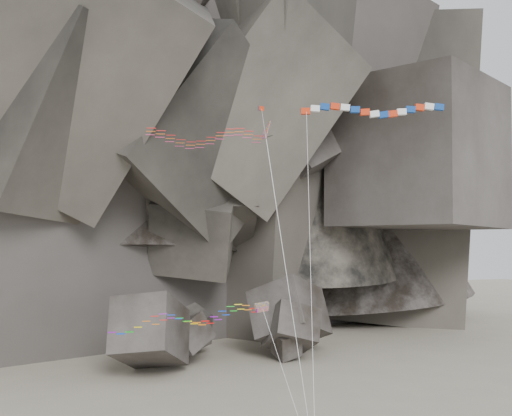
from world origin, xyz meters
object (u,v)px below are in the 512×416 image
object	(u,v)px
parafoil_kite	(182,318)
banner_kite	(372,111)
delta_kite	(201,136)
pennant_kite	(273,190)

from	to	relation	value
parafoil_kite	banner_kite	bearing A→B (deg)	-19.43
banner_kite	parafoil_kite	size ratio (longest dim) A/B	1.98
delta_kite	parafoil_kite	world-z (taller)	delta_kite
banner_kite	parafoil_kite	world-z (taller)	banner_kite
parafoil_kite	delta_kite	bearing A→B (deg)	-28.83
banner_kite	pennant_kite	xyz separation A→B (m)	(-8.49, -1.46, -6.24)
pennant_kite	banner_kite	bearing A→B (deg)	-19.14
delta_kite	banner_kite	bearing A→B (deg)	-6.05
delta_kite	banner_kite	size ratio (longest dim) A/B	0.94
delta_kite	parafoil_kite	xyz separation A→B (m)	(-1.26, 0.46, -13.15)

